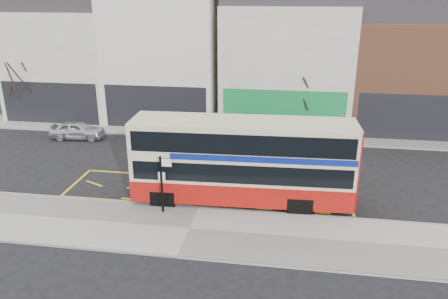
% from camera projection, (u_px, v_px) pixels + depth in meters
% --- Properties ---
extents(ground, '(120.00, 120.00, 0.00)m').
position_uv_depth(ground, '(201.00, 206.00, 20.46)').
color(ground, black).
rests_on(ground, ground).
extents(pavement, '(40.00, 4.00, 0.15)m').
position_uv_depth(pavement, '(190.00, 230.00, 18.30)').
color(pavement, '#A4A19B').
rests_on(pavement, ground).
extents(kerb, '(40.00, 0.15, 0.15)m').
position_uv_depth(kerb, '(199.00, 208.00, 20.08)').
color(kerb, gray).
rests_on(kerb, ground).
extents(far_pavement, '(50.00, 3.00, 0.15)m').
position_uv_depth(far_pavement, '(232.00, 132.00, 30.63)').
color(far_pavement, '#A4A19B').
rests_on(far_pavement, ground).
extents(road_markings, '(14.00, 3.40, 0.01)m').
position_uv_depth(road_markings, '(207.00, 191.00, 21.94)').
color(road_markings, yellow).
rests_on(road_markings, ground).
extents(terrace_far_left, '(8.00, 8.01, 10.80)m').
position_uv_depth(terrace_far_left, '(71.00, 52.00, 34.59)').
color(terrace_far_left, silver).
rests_on(terrace_far_left, ground).
extents(terrace_left, '(8.00, 8.01, 11.80)m').
position_uv_depth(terrace_left, '(168.00, 48.00, 33.28)').
color(terrace_left, silver).
rests_on(terrace_left, ground).
extents(terrace_green_shop, '(9.00, 8.01, 11.30)m').
position_uv_depth(terrace_green_shop, '(287.00, 53.00, 32.09)').
color(terrace_green_shop, silver).
rests_on(terrace_green_shop, ground).
extents(terrace_right, '(9.00, 8.01, 10.30)m').
position_uv_depth(terrace_right, '(414.00, 63.00, 30.98)').
color(terrace_right, '#995A3D').
rests_on(terrace_right, ground).
extents(double_decker_bus, '(10.22, 2.71, 4.05)m').
position_uv_depth(double_decker_bus, '(243.00, 161.00, 20.08)').
color(double_decker_bus, beige).
rests_on(double_decker_bus, ground).
extents(bus_stop_post, '(0.66, 0.12, 2.65)m').
position_uv_depth(bus_stop_post, '(163.00, 179.00, 19.08)').
color(bus_stop_post, black).
rests_on(bus_stop_post, pavement).
extents(car_silver, '(3.72, 1.74, 1.23)m').
position_uv_depth(car_silver, '(77.00, 130.00, 29.40)').
color(car_silver, silver).
rests_on(car_silver, ground).
extents(car_grey, '(4.65, 2.42, 1.46)m').
position_uv_depth(car_grey, '(254.00, 135.00, 28.08)').
color(car_grey, '#3F4146').
rests_on(car_grey, ground).
extents(car_white, '(4.75, 3.18, 1.28)m').
position_uv_depth(car_white, '(321.00, 139.00, 27.54)').
color(car_white, white).
rests_on(car_white, ground).
extents(street_tree_left, '(2.77, 2.77, 5.99)m').
position_uv_depth(street_tree_left, '(19.00, 69.00, 31.77)').
color(street_tree_left, black).
rests_on(street_tree_left, ground).
extents(street_tree_right, '(2.45, 2.45, 5.29)m').
position_uv_depth(street_tree_right, '(306.00, 83.00, 29.34)').
color(street_tree_right, black).
rests_on(street_tree_right, ground).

